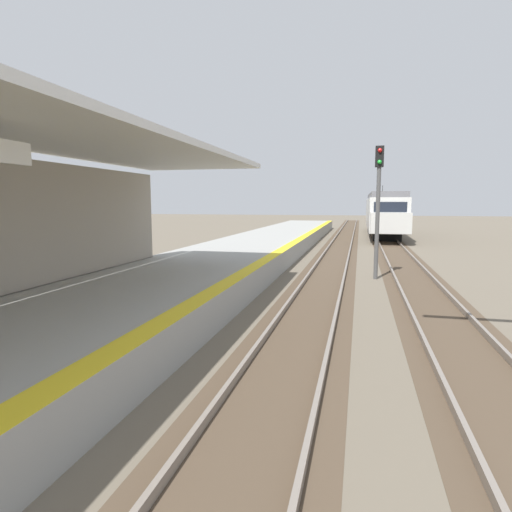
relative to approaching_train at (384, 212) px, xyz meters
The scene contains 5 objects.
station_platform 30.91m from the approaching_train, 104.64° to the right, with size 5.00×80.00×0.91m.
track_pair_nearest_platform 26.17m from the approaching_train, 97.50° to the right, with size 2.34×120.00×0.16m.
track_pair_middle 25.95m from the approaching_train, 90.01° to the right, with size 2.34×120.00×0.16m.
approaching_train is the anchor object (origin of this frame).
rail_signal_post 24.04m from the approaching_train, 93.50° to the right, with size 0.32×0.34×5.20m.
Camera 1 is at (3.17, 4.33, 3.03)m, focal length 30.16 mm.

